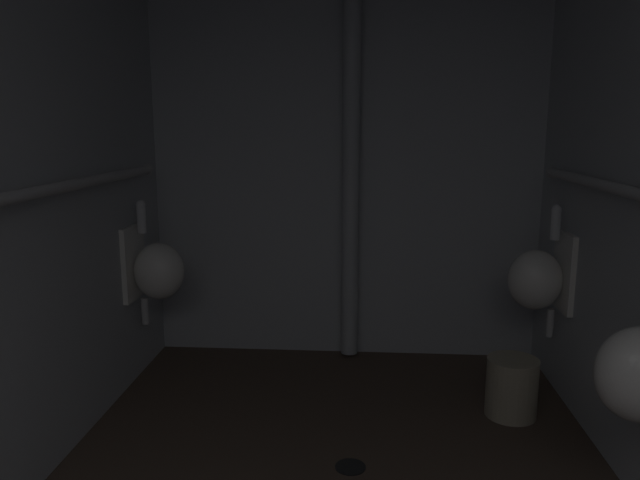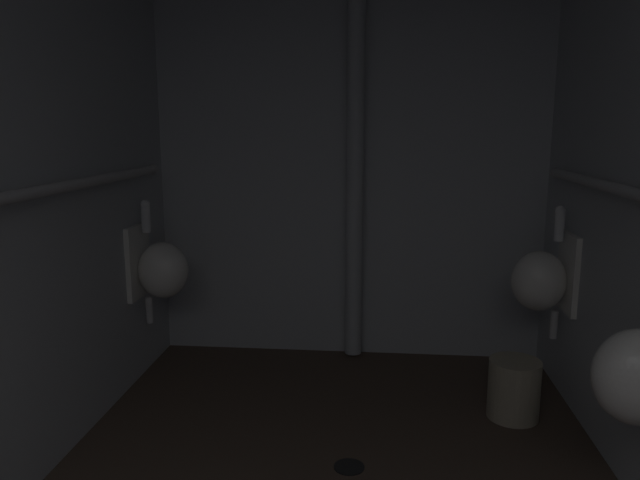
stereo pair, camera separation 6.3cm
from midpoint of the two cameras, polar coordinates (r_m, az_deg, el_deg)
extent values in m
cube|color=#B1B6BA|center=(3.96, 3.29, 6.75)|extent=(2.63, 0.06, 2.50)
ellipsoid|color=silver|center=(3.72, -14.10, -2.79)|extent=(0.30, 0.26, 0.34)
cube|color=silver|center=(3.77, -16.36, -1.97)|extent=(0.03, 0.30, 0.44)
cylinder|color=silver|center=(3.70, -15.64, 1.94)|extent=(0.06, 0.06, 0.16)
sphere|color=silver|center=(3.68, -15.70, 3.24)|extent=(0.06, 0.06, 0.06)
cylinder|color=#B2B2B2|center=(3.82, -15.35, -6.38)|extent=(0.04, 0.04, 0.16)
ellipsoid|color=silver|center=(2.41, 28.45, -11.33)|extent=(0.30, 0.26, 0.34)
ellipsoid|color=silver|center=(3.59, 20.41, -3.65)|extent=(0.30, 0.26, 0.34)
cube|color=silver|center=(3.62, 22.83, -2.88)|extent=(0.03, 0.30, 0.44)
cylinder|color=silver|center=(3.56, 22.14, 1.20)|extent=(0.06, 0.06, 0.16)
sphere|color=silver|center=(3.54, 22.24, 2.55)|extent=(0.06, 0.06, 0.06)
cylinder|color=#B2B2B2|center=(3.69, 21.67, -7.42)|extent=(0.04, 0.04, 0.16)
cylinder|color=#B2B2B2|center=(2.50, -27.19, 3.45)|extent=(0.05, 3.03, 0.05)
sphere|color=#B2B2B2|center=(3.86, -15.06, 6.46)|extent=(0.06, 0.06, 0.06)
sphere|color=#B2B2B2|center=(3.72, 21.87, 5.90)|extent=(0.06, 0.06, 0.06)
cylinder|color=#B1B6BA|center=(3.85, 3.79, 6.63)|extent=(0.11, 0.11, 2.45)
cylinder|color=black|center=(2.93, 3.43, -20.58)|extent=(0.14, 0.14, 0.01)
cylinder|color=#9E937A|center=(3.44, 18.36, -13.22)|extent=(0.27, 0.27, 0.32)
camera|label=1|loc=(0.03, -84.65, 1.02)|focal=33.91mm
camera|label=2|loc=(0.03, 95.35, -1.02)|focal=33.91mm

